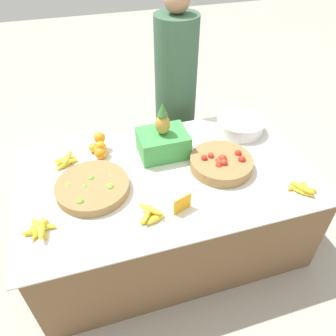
{
  "coord_description": "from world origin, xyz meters",
  "views": [
    {
      "loc": [
        -0.45,
        -1.49,
        2.06
      ],
      "look_at": [
        0.0,
        0.0,
        0.72
      ],
      "focal_mm": 35.0,
      "sensor_mm": 36.0,
      "label": 1
    }
  ],
  "objects_px": {
    "price_sign": "(182,204)",
    "vendor_person": "(175,96)",
    "produce_crate": "(163,141)",
    "lime_bowl": "(93,187)",
    "tomato_basket": "(221,163)",
    "metal_bowl": "(240,125)"
  },
  "relations": [
    {
      "from": "price_sign",
      "to": "vendor_person",
      "type": "relative_size",
      "value": 0.07
    },
    {
      "from": "produce_crate",
      "to": "vendor_person",
      "type": "relative_size",
      "value": 0.25
    },
    {
      "from": "produce_crate",
      "to": "lime_bowl",
      "type": "bearing_deg",
      "value": -155.31
    },
    {
      "from": "lime_bowl",
      "to": "price_sign",
      "type": "xyz_separation_m",
      "value": [
        0.46,
        -0.3,
        0.02
      ]
    },
    {
      "from": "lime_bowl",
      "to": "vendor_person",
      "type": "bearing_deg",
      "value": 47.94
    },
    {
      "from": "tomato_basket",
      "to": "metal_bowl",
      "type": "bearing_deg",
      "value": 49.17
    },
    {
      "from": "tomato_basket",
      "to": "price_sign",
      "type": "xyz_separation_m",
      "value": [
        -0.36,
        -0.28,
        0.01
      ]
    },
    {
      "from": "price_sign",
      "to": "produce_crate",
      "type": "relative_size",
      "value": 0.29
    },
    {
      "from": "produce_crate",
      "to": "vendor_person",
      "type": "height_order",
      "value": "vendor_person"
    },
    {
      "from": "lime_bowl",
      "to": "metal_bowl",
      "type": "xyz_separation_m",
      "value": [
        1.13,
        0.33,
        0.02
      ]
    },
    {
      "from": "metal_bowl",
      "to": "price_sign",
      "type": "relative_size",
      "value": 3.0
    },
    {
      "from": "produce_crate",
      "to": "vendor_person",
      "type": "bearing_deg",
      "value": 65.45
    },
    {
      "from": "lime_bowl",
      "to": "metal_bowl",
      "type": "bearing_deg",
      "value": 16.14
    },
    {
      "from": "tomato_basket",
      "to": "metal_bowl",
      "type": "distance_m",
      "value": 0.47
    },
    {
      "from": "lime_bowl",
      "to": "vendor_person",
      "type": "relative_size",
      "value": 0.28
    },
    {
      "from": "metal_bowl",
      "to": "price_sign",
      "type": "distance_m",
      "value": 0.92
    },
    {
      "from": "lime_bowl",
      "to": "tomato_basket",
      "type": "bearing_deg",
      "value": -1.87
    },
    {
      "from": "tomato_basket",
      "to": "lime_bowl",
      "type": "bearing_deg",
      "value": 178.13
    },
    {
      "from": "lime_bowl",
      "to": "produce_crate",
      "type": "distance_m",
      "value": 0.56
    },
    {
      "from": "tomato_basket",
      "to": "produce_crate",
      "type": "height_order",
      "value": "produce_crate"
    },
    {
      "from": "price_sign",
      "to": "vendor_person",
      "type": "distance_m",
      "value": 1.25
    },
    {
      "from": "lime_bowl",
      "to": "produce_crate",
      "type": "height_order",
      "value": "produce_crate"
    }
  ]
}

